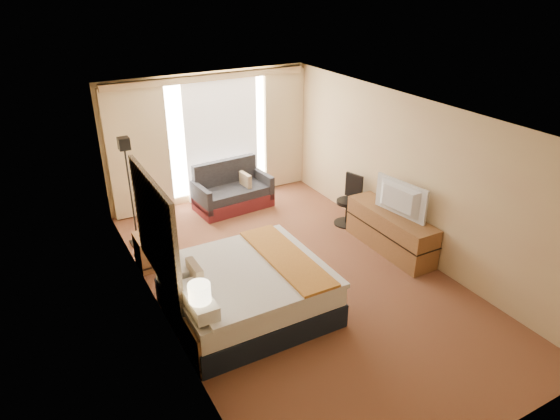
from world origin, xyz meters
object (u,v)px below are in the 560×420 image
bed (247,290)px  lamp_left (200,293)px  nightstand_right (151,250)px  desk_chair (349,202)px  floor_lamp (128,171)px  television (397,200)px  nightstand_left (209,342)px  media_dresser (390,231)px  loveseat (232,193)px  lamp_right (150,211)px

bed → lamp_left: size_ratio=3.72×
nightstand_right → desk_chair: 3.69m
floor_lamp → television: floor_lamp is taller
nightstand_left → floor_lamp: size_ratio=0.29×
media_dresser → loveseat: 3.30m
nightstand_left → bed: bed is taller
loveseat → lamp_left: lamp_left is taller
desk_chair → nightstand_right: bearing=159.5°
nightstand_right → loveseat: size_ratio=0.36×
media_dresser → desk_chair: 1.15m
nightstand_right → loveseat: bearing=34.6°
nightstand_right → bed: bed is taller
television → media_dresser: bearing=-30.6°
nightstand_left → nightstand_right: 2.50m
media_dresser → lamp_left: bearing=-165.0°
nightstand_right → television: size_ratio=0.54×
bed → desk_chair: size_ratio=2.16×
media_dresser → lamp_left: 3.94m
nightstand_right → lamp_left: 2.55m
nightstand_right → bed: size_ratio=0.27×
nightstand_left → loveseat: 4.41m
floor_lamp → lamp_right: (0.08, -0.87, -0.38)m
media_dresser → loveseat: size_ratio=1.17×
nightstand_right → bed: bearing=-66.5°
nightstand_left → lamp_right: 2.58m
lamp_right → television: television is taller
lamp_left → nightstand_right: bearing=88.8°
floor_lamp → desk_chair: size_ratio=2.02×
media_dresser → lamp_right: bearing=158.6°
nightstand_left → lamp_right: lamp_right is taller
nightstand_left → television: television is taller
loveseat → television: (1.61, -2.98, 0.69)m
media_dresser → loveseat: loveseat is taller
lamp_left → lamp_right: bearing=87.6°
television → nightstand_right: bearing=58.4°
floor_lamp → desk_chair: floor_lamp is taller
lamp_left → desk_chair: bearing=30.0°
media_dresser → lamp_right: size_ratio=3.23×
media_dresser → loveseat: (-1.66, 2.86, -0.04)m
nightstand_left → lamp_right: bearing=88.9°
nightstand_right → desk_chair: size_ratio=0.57×
nightstand_left → lamp_left: lamp_left is taller
desk_chair → television: size_ratio=0.94×
bed → loveseat: 3.50m
lamp_left → lamp_right: size_ratio=1.00×
nightstand_right → floor_lamp: 1.38m
lamp_right → television: 3.92m
lamp_left → loveseat: bearing=61.5°
nightstand_right → desk_chair: desk_chair is taller
bed → lamp_right: size_ratio=3.71×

